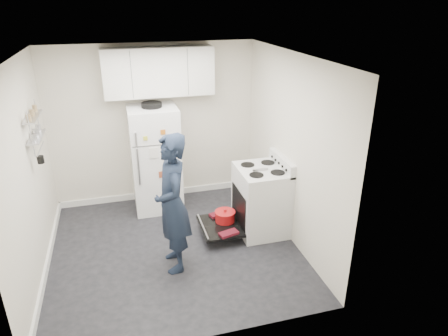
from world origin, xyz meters
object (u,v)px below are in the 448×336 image
object	(u,v)px
electric_range	(260,200)
person	(172,204)
refrigerator	(155,159)
open_oven_door	(222,222)

from	to	relation	value
electric_range	person	bearing A→B (deg)	-158.72
refrigerator	person	distance (m)	1.61
refrigerator	person	bearing A→B (deg)	-89.36
refrigerator	person	xyz separation A→B (m)	(0.02, -1.61, 0.04)
electric_range	open_oven_door	bearing A→B (deg)	175.90
electric_range	person	size ratio (longest dim) A/B	0.64
open_oven_door	person	xyz separation A→B (m)	(-0.76, -0.55, 0.67)
electric_range	open_oven_door	distance (m)	0.61
electric_range	refrigerator	distance (m)	1.75
electric_range	refrigerator	world-z (taller)	refrigerator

